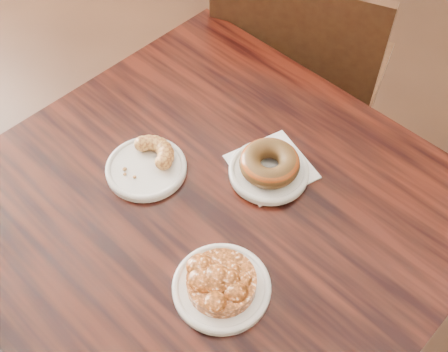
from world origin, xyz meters
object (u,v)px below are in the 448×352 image
Objects in this scene: cafe_table at (209,294)px; cruller_fragment at (145,162)px; glazed_donut at (270,163)px; chair_far at (306,73)px; apple_fritter at (221,281)px.

cafe_table is 0.43m from cruller_fragment.
glazed_donut is 1.04× the size of cruller_fragment.
cafe_table is 1.02× the size of chair_far.
chair_far is at bearing 112.02° from cafe_table.
cafe_table is 0.79m from chair_far.
cafe_table is at bearing 90.71° from chair_far.
apple_fritter is (0.32, -0.88, 0.33)m from chair_far.
chair_far is at bearing 111.72° from glazed_donut.
apple_fritter reaches higher than cafe_table.
cruller_fragment reaches higher than cafe_table.
chair_far is at bearing 92.87° from cruller_fragment.
chair_far is 0.83m from cruller_fragment.
glazed_donut is 0.27m from apple_fritter.
glazed_donut is at bearing 77.49° from cafe_table.
chair_far is 1.00m from apple_fritter.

